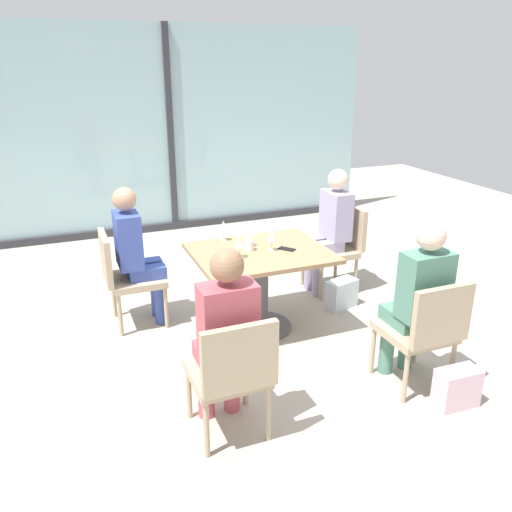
{
  "coord_description": "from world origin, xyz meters",
  "views": [
    {
      "loc": [
        -1.59,
        -3.86,
        2.26
      ],
      "look_at": [
        0.0,
        0.1,
        0.65
      ],
      "focal_mm": 36.75,
      "sensor_mm": 36.0,
      "label": 1
    }
  ],
  "objects_px": {
    "dining_table_main": "(260,272)",
    "person_front_right": "(418,295)",
    "cell_phone_on_table": "(287,249)",
    "handbag_0": "(457,388)",
    "person_far_left": "(136,250)",
    "person_far_right": "(330,225)",
    "wine_glass_3": "(240,242)",
    "person_front_left": "(225,332)",
    "chair_front_left": "(232,370)",
    "chair_front_right": "(425,328)",
    "coffee_cup": "(249,245)",
    "wine_glass_1": "(223,226)",
    "wine_glass_2": "(272,236)",
    "chair_far_right": "(339,243)",
    "wine_glass_0": "(249,232)",
    "handbag_1": "(341,294)",
    "chair_far_left": "(125,273)"
  },
  "relations": [
    {
      "from": "person_far_right",
      "to": "person_front_left",
      "type": "height_order",
      "value": "same"
    },
    {
      "from": "chair_far_left",
      "to": "cell_phone_on_table",
      "type": "height_order",
      "value": "chair_far_left"
    },
    {
      "from": "chair_front_right",
      "to": "person_far_right",
      "type": "bearing_deg",
      "value": 82.08
    },
    {
      "from": "wine_glass_0",
      "to": "handbag_1",
      "type": "distance_m",
      "value": 1.18
    },
    {
      "from": "dining_table_main",
      "to": "person_front_left",
      "type": "distance_m",
      "value": 1.39
    },
    {
      "from": "wine_glass_3",
      "to": "handbag_0",
      "type": "distance_m",
      "value": 1.94
    },
    {
      "from": "person_far_right",
      "to": "wine_glass_3",
      "type": "xyz_separation_m",
      "value": [
        -1.18,
        -0.59,
        0.16
      ]
    },
    {
      "from": "chair_far_right",
      "to": "chair_front_left",
      "type": "relative_size",
      "value": 1.0
    },
    {
      "from": "chair_front_left",
      "to": "person_front_left",
      "type": "distance_m",
      "value": 0.23
    },
    {
      "from": "chair_far_right",
      "to": "person_far_left",
      "type": "xyz_separation_m",
      "value": [
        -2.04,
        -0.0,
        0.2
      ]
    },
    {
      "from": "wine_glass_2",
      "to": "chair_front_right",
      "type": "bearing_deg",
      "value": -63.84
    },
    {
      "from": "cell_phone_on_table",
      "to": "person_far_left",
      "type": "bearing_deg",
      "value": 118.12
    },
    {
      "from": "person_far_left",
      "to": "person_front_left",
      "type": "relative_size",
      "value": 1.0
    },
    {
      "from": "chair_far_left",
      "to": "person_far_left",
      "type": "bearing_deg",
      "value": -0.0
    },
    {
      "from": "person_front_left",
      "to": "wine_glass_3",
      "type": "distance_m",
      "value": 1.22
    },
    {
      "from": "chair_far_left",
      "to": "handbag_1",
      "type": "height_order",
      "value": "chair_far_left"
    },
    {
      "from": "person_far_left",
      "to": "wine_glass_2",
      "type": "height_order",
      "value": "person_far_left"
    },
    {
      "from": "wine_glass_2",
      "to": "handbag_0",
      "type": "distance_m",
      "value": 1.84
    },
    {
      "from": "person_far_left",
      "to": "wine_glass_0",
      "type": "height_order",
      "value": "person_far_left"
    },
    {
      "from": "wine_glass_0",
      "to": "coffee_cup",
      "type": "xyz_separation_m",
      "value": [
        -0.04,
        -0.1,
        -0.09
      ]
    },
    {
      "from": "chair_front_left",
      "to": "wine_glass_2",
      "type": "bearing_deg",
      "value": 57.44
    },
    {
      "from": "chair_front_left",
      "to": "person_front_right",
      "type": "xyz_separation_m",
      "value": [
        1.43,
        0.11,
        0.2
      ]
    },
    {
      "from": "person_front_right",
      "to": "person_far_right",
      "type": "height_order",
      "value": "same"
    },
    {
      "from": "cell_phone_on_table",
      "to": "handbag_0",
      "type": "bearing_deg",
      "value": -104.95
    },
    {
      "from": "person_front_left",
      "to": "chair_front_left",
      "type": "bearing_deg",
      "value": -90.0
    },
    {
      "from": "coffee_cup",
      "to": "handbag_0",
      "type": "height_order",
      "value": "coffee_cup"
    },
    {
      "from": "wine_glass_0",
      "to": "handbag_0",
      "type": "xyz_separation_m",
      "value": [
        0.87,
        -1.7,
        -0.72
      ]
    },
    {
      "from": "chair_front_right",
      "to": "handbag_0",
      "type": "relative_size",
      "value": 2.9
    },
    {
      "from": "chair_far_right",
      "to": "handbag_0",
      "type": "distance_m",
      "value": 2.1
    },
    {
      "from": "person_front_left",
      "to": "wine_glass_1",
      "type": "bearing_deg",
      "value": 71.7
    },
    {
      "from": "chair_front_right",
      "to": "wine_glass_1",
      "type": "height_order",
      "value": "wine_glass_1"
    },
    {
      "from": "person_front_right",
      "to": "chair_front_right",
      "type": "bearing_deg",
      "value": -90.0
    },
    {
      "from": "dining_table_main",
      "to": "cell_phone_on_table",
      "type": "xyz_separation_m",
      "value": [
        0.23,
        -0.05,
        0.2
      ]
    },
    {
      "from": "person_far_left",
      "to": "wine_glass_3",
      "type": "relative_size",
      "value": 6.81
    },
    {
      "from": "chair_front_right",
      "to": "cell_phone_on_table",
      "type": "distance_m",
      "value": 1.35
    },
    {
      "from": "chair_front_left",
      "to": "cell_phone_on_table",
      "type": "height_order",
      "value": "chair_front_left"
    },
    {
      "from": "wine_glass_0",
      "to": "handbag_1",
      "type": "xyz_separation_m",
      "value": [
        0.93,
        -0.06,
        -0.72
      ]
    },
    {
      "from": "dining_table_main",
      "to": "person_front_right",
      "type": "distance_m",
      "value": 1.39
    },
    {
      "from": "chair_front_right",
      "to": "chair_front_left",
      "type": "height_order",
      "value": "same"
    },
    {
      "from": "chair_front_left",
      "to": "handbag_0",
      "type": "bearing_deg",
      "value": -9.58
    },
    {
      "from": "wine_glass_1",
      "to": "handbag_1",
      "type": "bearing_deg",
      "value": -15.21
    },
    {
      "from": "wine_glass_0",
      "to": "person_far_right",
      "type": "bearing_deg",
      "value": 19.4
    },
    {
      "from": "chair_far_left",
      "to": "chair_front_left",
      "type": "xyz_separation_m",
      "value": [
        0.36,
        -1.79,
        0.0
      ]
    },
    {
      "from": "chair_far_left",
      "to": "wine_glass_3",
      "type": "bearing_deg",
      "value": -34.47
    },
    {
      "from": "chair_far_right",
      "to": "handbag_0",
      "type": "xyz_separation_m",
      "value": [
        -0.25,
        -2.05,
        -0.36
      ]
    },
    {
      "from": "handbag_1",
      "to": "cell_phone_on_table",
      "type": "bearing_deg",
      "value": 177.15
    },
    {
      "from": "person_far_left",
      "to": "handbag_1",
      "type": "distance_m",
      "value": 1.97
    },
    {
      "from": "wine_glass_1",
      "to": "chair_far_right",
      "type": "bearing_deg",
      "value": 5.55
    },
    {
      "from": "chair_far_right",
      "to": "wine_glass_0",
      "type": "relative_size",
      "value": 4.7
    },
    {
      "from": "chair_front_left",
      "to": "person_front_left",
      "type": "bearing_deg",
      "value": 90.0
    }
  ]
}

